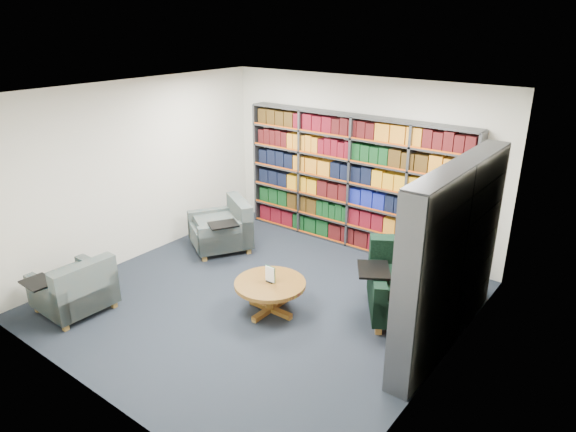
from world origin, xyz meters
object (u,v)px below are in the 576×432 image
Objects in this scene: chair_green_right at (409,287)px; coffee_table at (270,288)px; chair_teal_left at (225,229)px; chair_teal_front at (76,291)px.

chair_green_right is 1.53× the size of coffee_table.
chair_green_right is (3.33, -0.03, 0.05)m from chair_teal_left.
chair_teal_left is at bearing 179.40° from chair_green_right.
coffee_table is at bearing 37.22° from chair_teal_front.
coffee_table is (-1.45, -1.09, -0.03)m from chair_green_right.
chair_teal_left is 2.19m from coffee_table.
chair_teal_left reaches higher than coffee_table.
chair_teal_left is at bearing 149.20° from coffee_table.
chair_teal_left is at bearing 87.10° from chair_teal_front.
chair_teal_front is at bearing -142.78° from coffee_table.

